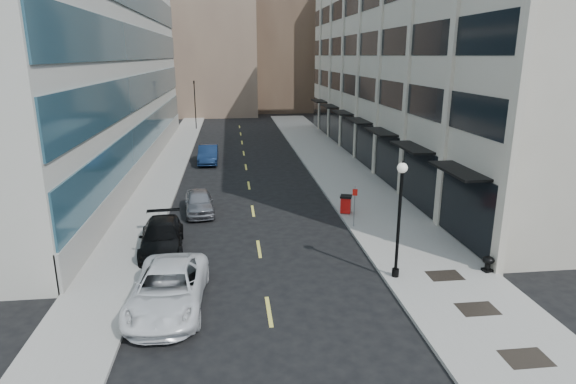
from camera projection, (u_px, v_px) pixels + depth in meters
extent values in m
plane|color=black|center=(274.00, 342.00, 15.84)|extent=(160.00, 160.00, 0.00)
cube|color=gray|center=(350.00, 181.00, 35.78)|extent=(5.00, 80.00, 0.15)
cube|color=gray|center=(157.00, 187.00, 34.17)|extent=(3.00, 80.00, 0.15)
cube|color=beige|center=(442.00, 57.00, 41.11)|extent=(14.00, 46.00, 18.00)
cube|color=black|center=(359.00, 139.00, 42.22)|extent=(0.18, 46.00, 3.60)
cube|color=black|center=(361.00, 87.00, 40.99)|extent=(0.12, 46.00, 1.80)
cube|color=black|center=(363.00, 44.00, 40.03)|extent=(0.12, 46.00, 1.80)
cube|color=beige|center=(523.00, 58.00, 18.34)|extent=(0.35, 0.60, 18.00)
cube|color=beige|center=(453.00, 58.00, 24.07)|extent=(0.35, 0.60, 18.00)
cube|color=beige|center=(410.00, 57.00, 29.80)|extent=(0.35, 0.60, 18.00)
cube|color=beige|center=(380.00, 57.00, 35.53)|extent=(0.35, 0.60, 18.00)
cube|color=beige|center=(359.00, 57.00, 41.26)|extent=(0.35, 0.60, 18.00)
cube|color=beige|center=(343.00, 56.00, 46.99)|extent=(0.35, 0.60, 18.00)
cube|color=beige|center=(331.00, 56.00, 52.72)|extent=(0.35, 0.60, 18.00)
cube|color=beige|center=(321.00, 56.00, 58.45)|extent=(0.35, 0.60, 18.00)
cube|color=black|center=(458.00, 171.00, 22.53)|extent=(1.30, 4.00, 0.12)
cube|color=black|center=(411.00, 147.00, 28.26)|extent=(1.30, 4.00, 0.12)
cube|color=black|center=(381.00, 132.00, 33.99)|extent=(1.30, 4.00, 0.12)
cube|color=black|center=(359.00, 121.00, 39.72)|extent=(1.30, 4.00, 0.12)
cube|color=black|center=(342.00, 113.00, 45.45)|extent=(1.30, 4.00, 0.12)
cube|color=black|center=(329.00, 106.00, 51.18)|extent=(1.30, 4.00, 0.12)
cube|color=black|center=(319.00, 101.00, 56.91)|extent=(1.30, 4.00, 0.12)
cube|color=beige|center=(34.00, 43.00, 37.05)|extent=(16.00, 46.00, 20.00)
cube|color=gray|center=(151.00, 157.00, 40.46)|extent=(0.20, 46.00, 1.80)
cube|color=#2B5365|center=(148.00, 132.00, 39.89)|extent=(0.14, 45.60, 2.40)
cube|color=#2B5365|center=(145.00, 89.00, 38.93)|extent=(0.14, 45.60, 2.40)
cube|color=#2B5365|center=(141.00, 44.00, 37.97)|extent=(0.14, 45.60, 2.40)
cube|color=#8A715A|center=(209.00, 23.00, 76.48)|extent=(14.00, 18.00, 28.00)
cube|color=brown|center=(281.00, 7.00, 80.86)|extent=(12.00, 16.00, 34.00)
cube|color=#8A715A|center=(155.00, 44.00, 85.71)|extent=(12.00, 14.00, 22.00)
cube|color=beige|center=(347.00, 50.00, 78.19)|extent=(10.00, 14.00, 20.00)
cube|color=black|center=(526.00, 358.00, 14.76)|extent=(1.40, 1.00, 0.01)
cube|color=black|center=(478.00, 309.00, 17.62)|extent=(1.40, 1.00, 0.01)
cube|color=black|center=(445.00, 275.00, 20.30)|extent=(1.40, 1.00, 0.01)
cube|color=#D8CC4C|center=(269.00, 311.00, 17.75)|extent=(0.15, 2.20, 0.01)
cube|color=#D8CC4C|center=(259.00, 249.00, 23.48)|extent=(0.15, 2.20, 0.01)
cube|color=#D8CC4C|center=(253.00, 211.00, 29.21)|extent=(0.15, 2.20, 0.01)
cube|color=#D8CC4C|center=(249.00, 185.00, 34.94)|extent=(0.15, 2.20, 0.01)
cube|color=#D8CC4C|center=(246.00, 167.00, 40.67)|extent=(0.15, 2.20, 0.01)
cube|color=#D8CC4C|center=(244.00, 153.00, 46.40)|extent=(0.15, 2.20, 0.01)
cube|color=#D8CC4C|center=(242.00, 142.00, 52.13)|extent=(0.15, 2.20, 0.01)
cube|color=#D8CC4C|center=(241.00, 134.00, 57.86)|extent=(0.15, 2.20, 0.01)
cube|color=#D8CC4C|center=(239.00, 127.00, 63.58)|extent=(0.15, 2.20, 0.01)
cylinder|color=black|center=(195.00, 106.00, 60.22)|extent=(0.12, 0.12, 6.00)
imported|color=black|center=(194.00, 82.00, 59.41)|extent=(0.66, 0.66, 1.98)
imported|color=white|center=(168.00, 289.00, 17.78)|extent=(2.82, 5.74, 1.57)
imported|color=black|center=(162.00, 237.00, 23.06)|extent=(2.37, 5.05, 1.42)
imported|color=gray|center=(199.00, 202.00, 28.65)|extent=(2.11, 4.28, 1.40)
imported|color=#122445|center=(208.00, 154.00, 42.00)|extent=(1.65, 4.72, 1.55)
cube|color=red|center=(346.00, 205.00, 28.24)|extent=(0.74, 0.74, 0.93)
cube|color=black|center=(346.00, 196.00, 28.11)|extent=(0.83, 0.83, 0.11)
cylinder|color=black|center=(341.00, 210.00, 28.63)|extent=(0.06, 0.21, 0.21)
cylinder|color=black|center=(347.00, 209.00, 28.67)|extent=(0.06, 0.21, 0.21)
cylinder|color=black|center=(395.00, 272.00, 20.20)|extent=(0.30, 0.30, 0.34)
cylinder|color=black|center=(399.00, 223.00, 19.60)|extent=(0.13, 0.13, 4.35)
sphere|color=silver|center=(402.00, 168.00, 18.97)|extent=(0.42, 0.42, 0.42)
cone|color=black|center=(403.00, 162.00, 18.90)|extent=(0.11, 0.11, 0.17)
cylinder|color=slate|center=(354.00, 206.00, 25.87)|extent=(0.04, 0.04, 2.25)
cube|color=red|center=(355.00, 192.00, 25.63)|extent=(0.26, 0.11, 0.36)
cube|color=black|center=(487.00, 270.00, 20.70)|extent=(0.44, 0.44, 0.11)
cylinder|color=black|center=(488.00, 265.00, 20.65)|extent=(0.23, 0.23, 0.35)
ellipsoid|color=black|center=(488.00, 260.00, 20.58)|extent=(0.50, 0.50, 0.35)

